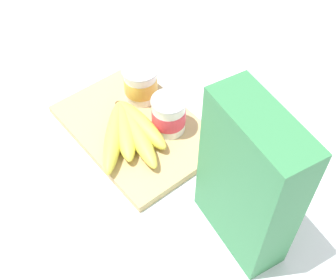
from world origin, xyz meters
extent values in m
plane|color=white|center=(0.00, 0.00, 0.00)|extent=(2.40, 2.40, 0.00)
cube|color=tan|center=(0.00, 0.00, 0.01)|extent=(0.32, 0.23, 0.02)
cube|color=#38844C|center=(0.30, 0.00, 0.14)|extent=(0.18, 0.10, 0.29)
cylinder|color=white|center=(-0.06, 0.06, 0.05)|extent=(0.07, 0.07, 0.08)
cylinder|color=gold|center=(-0.06, 0.06, 0.05)|extent=(0.07, 0.07, 0.04)
cylinder|color=silver|center=(-0.06, 0.06, 0.09)|extent=(0.08, 0.08, 0.00)
cylinder|color=white|center=(0.05, 0.05, 0.05)|extent=(0.07, 0.07, 0.08)
cylinder|color=#DB384C|center=(0.05, 0.05, 0.05)|extent=(0.07, 0.07, 0.04)
cylinder|color=silver|center=(0.05, 0.05, 0.09)|extent=(0.07, 0.07, 0.00)
ellipsoid|color=#E2D64D|center=(0.01, -0.06, 0.04)|extent=(0.16, 0.15, 0.04)
ellipsoid|color=#E2D64D|center=(0.01, -0.03, 0.04)|extent=(0.16, 0.11, 0.04)
ellipsoid|color=#E2D64D|center=(0.03, -0.02, 0.04)|extent=(0.19, 0.08, 0.04)
ellipsoid|color=#E2D64D|center=(0.02, 0.00, 0.04)|extent=(0.16, 0.04, 0.04)
cylinder|color=brown|center=(-0.06, 0.00, 0.03)|extent=(0.01, 0.01, 0.02)
camera|label=1|loc=(0.52, -0.34, 0.71)|focal=47.97mm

